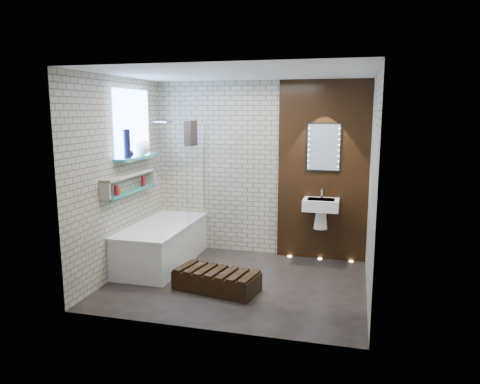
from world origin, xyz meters
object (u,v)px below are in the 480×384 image
(bathtub, at_px, (162,244))
(led_mirror, at_px, (324,147))
(bath_screen, at_px, (195,172))
(walnut_step, at_px, (217,281))
(washbasin, at_px, (321,209))

(bathtub, xyz_separation_m, led_mirror, (2.17, 0.78, 1.36))
(bath_screen, bearing_deg, walnut_step, -59.89)
(bath_screen, bearing_deg, led_mirror, 10.66)
(washbasin, height_order, walnut_step, washbasin)
(bathtub, distance_m, led_mirror, 2.68)
(bath_screen, relative_size, led_mirror, 2.00)
(led_mirror, bearing_deg, walnut_step, -126.40)
(bathtub, bearing_deg, walnut_step, -35.67)
(led_mirror, bearing_deg, washbasin, -90.00)
(bathtub, bearing_deg, bath_screen, 51.10)
(bath_screen, xyz_separation_m, led_mirror, (1.82, 0.34, 0.37))
(led_mirror, xyz_separation_m, walnut_step, (-1.13, -1.53, -1.54))
(bathtub, height_order, bath_screen, bath_screen)
(bathtub, relative_size, walnut_step, 1.70)
(bath_screen, distance_m, led_mirror, 1.89)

